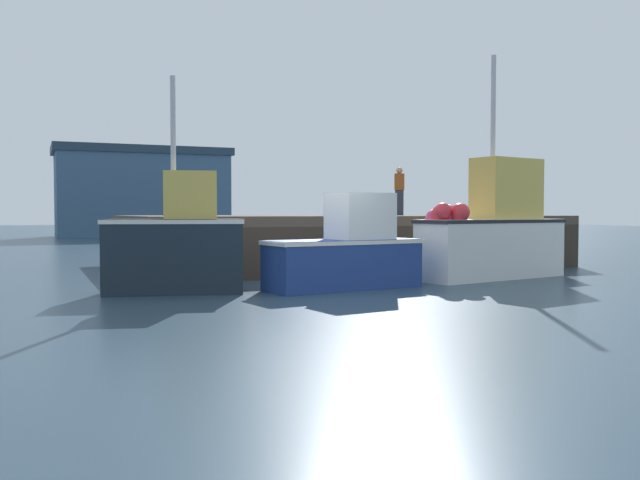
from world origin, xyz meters
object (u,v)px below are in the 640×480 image
object	(u,v)px
fishing_boat_mid	(493,232)
mooring_buoy_foreground	(309,273)
fishing_boat_near_right	(347,252)
dockworker	(399,191)
rowboat	(504,268)
fishing_boat_near_left	(177,245)

from	to	relation	value
fishing_boat_mid	mooring_buoy_foreground	distance (m)	5.04
fishing_boat_near_right	dockworker	size ratio (longest dim) A/B	2.13
rowboat	mooring_buoy_foreground	bearing A→B (deg)	-167.18
fishing_boat_near_left	rowboat	distance (m)	8.68
fishing_boat_near_right	fishing_boat_mid	xyz separation A→B (m)	(4.17, 0.64, 0.36)
mooring_buoy_foreground	fishing_boat_near_left	bearing A→B (deg)	170.33
dockworker	fishing_boat_mid	bearing A→B (deg)	-101.33
fishing_boat_near_right	fishing_boat_mid	world-z (taller)	fishing_boat_mid
rowboat	fishing_boat_mid	bearing A→B (deg)	-138.58
fishing_boat_mid	fishing_boat_near_left	bearing A→B (deg)	-179.89
fishing_boat_mid	mooring_buoy_foreground	xyz separation A→B (m)	(-4.96, -0.46, -0.79)
fishing_boat_mid	rowboat	bearing A→B (deg)	41.42
fishing_boat_mid	rowboat	xyz separation A→B (m)	(1.02, 0.90, -0.97)
fishing_boat_near_left	fishing_boat_mid	distance (m)	7.58
rowboat	dockworker	world-z (taller)	dockworker
fishing_boat_near_right	mooring_buoy_foreground	xyz separation A→B (m)	(-0.79, 0.18, -0.43)
fishing_boat_near_right	fishing_boat_mid	distance (m)	4.23
fishing_boat_near_left	fishing_boat_mid	bearing A→B (deg)	0.11
fishing_boat_near_right	fishing_boat_near_left	bearing A→B (deg)	169.68
fishing_boat_mid	dockworker	size ratio (longest dim) A/B	3.24
fishing_boat_near_right	rowboat	world-z (taller)	fishing_boat_near_right
rowboat	dockworker	bearing A→B (deg)	86.36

